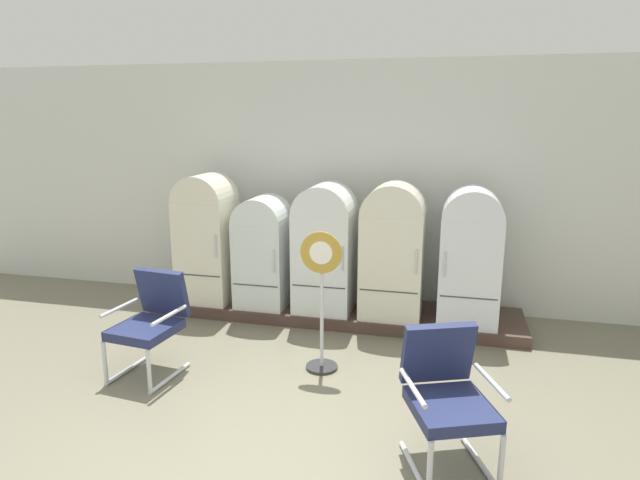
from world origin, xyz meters
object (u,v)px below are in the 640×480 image
at_px(refrigerator_3, 393,247).
at_px(refrigerator_1, 263,248).
at_px(refrigerator_2, 325,244).
at_px(armchair_left, 151,318).
at_px(refrigerator_0, 207,234).
at_px(armchair_right, 446,391).
at_px(refrigerator_4, 470,252).
at_px(sign_stand, 322,308).

bearing_deg(refrigerator_3, refrigerator_1, -179.82).
relative_size(refrigerator_2, armchair_left, 1.55).
relative_size(refrigerator_0, armchair_left, 1.62).
height_order(refrigerator_1, armchair_right, refrigerator_1).
bearing_deg(armchair_right, refrigerator_1, 132.19).
bearing_deg(refrigerator_4, refrigerator_0, -179.48).
height_order(armchair_left, sign_stand, sign_stand).
bearing_deg(sign_stand, armchair_left, -164.46).
relative_size(refrigerator_3, refrigerator_4, 1.02).
distance_m(refrigerator_0, armchair_right, 3.97).
xyz_separation_m(refrigerator_0, refrigerator_1, (0.76, -0.01, -0.14)).
relative_size(refrigerator_0, sign_stand, 1.15).
bearing_deg(armchair_left, refrigerator_0, 97.38).
xyz_separation_m(refrigerator_1, refrigerator_3, (1.60, 0.00, 0.11)).
bearing_deg(refrigerator_4, refrigerator_1, -179.15).
distance_m(armchair_right, sign_stand, 1.71).
distance_m(refrigerator_4, sign_stand, 1.98).
relative_size(refrigerator_0, refrigerator_4, 1.04).
bearing_deg(refrigerator_0, refrigerator_3, -0.05).
height_order(refrigerator_1, sign_stand, refrigerator_1).
bearing_deg(refrigerator_4, refrigerator_3, -177.93).
xyz_separation_m(refrigerator_1, sign_stand, (1.06, -1.31, -0.22)).
distance_m(refrigerator_2, refrigerator_3, 0.82).
bearing_deg(armchair_left, sign_stand, 15.54).
relative_size(refrigerator_1, armchair_left, 1.37).
distance_m(refrigerator_0, refrigerator_3, 2.36).
distance_m(refrigerator_2, armchair_right, 2.97).
bearing_deg(refrigerator_1, armchair_left, -106.89).
xyz_separation_m(refrigerator_2, armchair_left, (-1.32, -1.77, -0.40)).
distance_m(refrigerator_1, refrigerator_3, 1.61).
relative_size(refrigerator_0, armchair_right, 1.62).
bearing_deg(sign_stand, refrigerator_3, 67.64).
distance_m(refrigerator_3, refrigerator_4, 0.88).
xyz_separation_m(refrigerator_3, armchair_right, (0.67, -2.52, -0.42)).
relative_size(armchair_left, sign_stand, 0.71).
relative_size(refrigerator_0, refrigerator_3, 1.02).
bearing_deg(armchair_left, refrigerator_1, 73.11).
xyz_separation_m(refrigerator_4, armchair_left, (-3.01, -1.79, -0.40)).
distance_m(refrigerator_1, armchair_right, 3.40).
xyz_separation_m(refrigerator_1, refrigerator_2, (0.78, 0.02, 0.09)).
bearing_deg(refrigerator_0, armchair_right, -39.69).
height_order(refrigerator_3, sign_stand, refrigerator_3).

